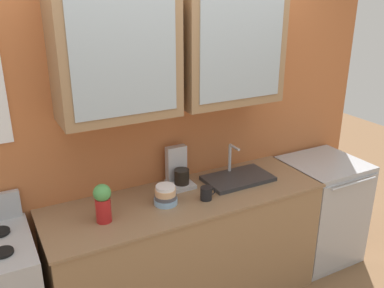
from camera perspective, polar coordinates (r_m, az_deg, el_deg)
name	(u,v)px	position (r m, az deg, el deg)	size (l,w,h in m)	color
back_wall_unit	(167,110)	(3.01, -3.44, 4.63)	(3.63, 0.45, 2.51)	#B76638
counter	(187,251)	(3.22, -0.67, -14.33)	(2.00, 0.65, 0.91)	#93704C
sink_faucet	(238,178)	(3.23, 6.22, -4.54)	(0.51, 0.30, 0.26)	#2D2D30
bowl_stack	(166,195)	(2.86, -3.61, -6.96)	(0.16, 0.16, 0.13)	#8CB7E0
vase	(103,202)	(2.68, -12.01, -7.68)	(0.11, 0.11, 0.26)	#B21E1E
cup_near_sink	(206,193)	(2.92, 1.97, -6.70)	(0.12, 0.08, 0.09)	black
dishwasher	(319,210)	(3.90, 16.88, -8.53)	(0.63, 0.63, 0.91)	#ADAFB5
coffee_maker	(179,171)	(3.10, -1.83, -3.71)	(0.17, 0.20, 0.29)	#B7B7BC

